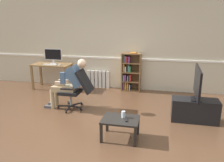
# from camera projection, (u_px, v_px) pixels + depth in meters

# --- Properties ---
(ground_plane) EXTENTS (18.00, 18.00, 0.00)m
(ground_plane) POSITION_uv_depth(u_px,v_px,m) (96.00, 125.00, 4.56)
(ground_plane) COLOR brown
(back_wall) EXTENTS (12.00, 0.13, 2.70)m
(back_wall) POSITION_uv_depth(u_px,v_px,m) (120.00, 44.00, 6.70)
(back_wall) COLOR beige
(back_wall) RESTS_ON ground_plane
(computer_desk) EXTENTS (1.15, 0.59, 0.76)m
(computer_desk) POSITION_uv_depth(u_px,v_px,m) (52.00, 68.00, 6.84)
(computer_desk) COLOR olive
(computer_desk) RESTS_ON ground_plane
(imac_monitor) EXTENTS (0.56, 0.14, 0.45)m
(imac_monitor) POSITION_uv_depth(u_px,v_px,m) (53.00, 55.00, 6.80)
(imac_monitor) COLOR silver
(imac_monitor) RESTS_ON computer_desk
(keyboard) EXTENTS (0.39, 0.12, 0.02)m
(keyboard) POSITION_uv_depth(u_px,v_px,m) (50.00, 65.00, 6.67)
(keyboard) COLOR white
(keyboard) RESTS_ON computer_desk
(computer_mouse) EXTENTS (0.06, 0.10, 0.03)m
(computer_mouse) POSITION_uv_depth(u_px,v_px,m) (60.00, 65.00, 6.62)
(computer_mouse) COLOR white
(computer_mouse) RESTS_ON computer_desk
(bookshelf) EXTENTS (0.55, 0.29, 1.14)m
(bookshelf) POSITION_uv_depth(u_px,v_px,m) (130.00, 72.00, 6.64)
(bookshelf) COLOR brown
(bookshelf) RESTS_ON ground_plane
(radiator) EXTENTS (0.70, 0.08, 0.53)m
(radiator) POSITION_uv_depth(u_px,v_px,m) (98.00, 79.00, 7.02)
(radiator) COLOR white
(radiator) RESTS_ON ground_plane
(office_chair) EXTENTS (0.85, 0.61, 0.95)m
(office_chair) POSITION_uv_depth(u_px,v_px,m) (77.00, 88.00, 5.26)
(office_chair) COLOR black
(office_chair) RESTS_ON ground_plane
(person_seated) EXTENTS (1.04, 0.40, 1.20)m
(person_seated) POSITION_uv_depth(u_px,v_px,m) (69.00, 82.00, 5.26)
(person_seated) COLOR tan
(person_seated) RESTS_ON ground_plane
(tv_stand) EXTENTS (0.93, 0.39, 0.47)m
(tv_stand) POSITION_uv_depth(u_px,v_px,m) (195.00, 110.00, 4.69)
(tv_stand) COLOR black
(tv_stand) RESTS_ON ground_plane
(tv_screen) EXTENTS (0.21, 1.02, 0.66)m
(tv_screen) POSITION_uv_depth(u_px,v_px,m) (198.00, 83.00, 4.54)
(tv_screen) COLOR black
(tv_screen) RESTS_ON tv_stand
(coffee_table) EXTENTS (0.64, 0.49, 0.38)m
(coffee_table) POSITION_uv_depth(u_px,v_px,m) (120.00, 122.00, 3.97)
(coffee_table) COLOR black
(coffee_table) RESTS_ON ground_plane
(drinking_glass) EXTENTS (0.07, 0.07, 0.12)m
(drinking_glass) POSITION_uv_depth(u_px,v_px,m) (123.00, 114.00, 3.99)
(drinking_glass) COLOR silver
(drinking_glass) RESTS_ON coffee_table
(spare_remote) EXTENTS (0.06, 0.15, 0.02)m
(spare_remote) POSITION_uv_depth(u_px,v_px,m) (126.00, 120.00, 3.90)
(spare_remote) COLOR black
(spare_remote) RESTS_ON coffee_table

